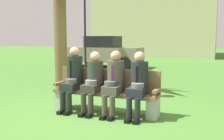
{
  "coord_description": "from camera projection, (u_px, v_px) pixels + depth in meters",
  "views": [
    {
      "loc": [
        2.25,
        -4.54,
        1.53
      ],
      "look_at": [
        0.12,
        0.68,
        0.85
      ],
      "focal_mm": 41.39,
      "sensor_mm": 36.0,
      "label": 1
    }
  ],
  "objects": [
    {
      "name": "ground_plane",
      "position": [
        94.0,
        115.0,
        5.2
      ],
      "size": [
        80.0,
        80.0,
        0.0
      ],
      "primitive_type": "plane",
      "color": "#487D30"
    },
    {
      "name": "park_bench",
      "position": [
        106.0,
        91.0,
        5.41
      ],
      "size": [
        2.25,
        0.44,
        0.9
      ],
      "color": "brown",
      "rests_on": "ground"
    },
    {
      "name": "seated_man_leftmost",
      "position": [
        73.0,
        75.0,
        5.52
      ],
      "size": [
        0.34,
        0.72,
        1.36
      ],
      "color": "#1E2823",
      "rests_on": "ground"
    },
    {
      "name": "seated_man_centerleft",
      "position": [
        93.0,
        79.0,
        5.33
      ],
      "size": [
        0.34,
        0.72,
        1.27
      ],
      "color": "#38332D",
      "rests_on": "ground"
    },
    {
      "name": "seated_man_centerright",
      "position": [
        114.0,
        80.0,
        5.16
      ],
      "size": [
        0.34,
        0.72,
        1.29
      ],
      "color": "#4C473D",
      "rests_on": "ground"
    },
    {
      "name": "seated_man_rightmost",
      "position": [
        138.0,
        81.0,
        4.97
      ],
      "size": [
        0.34,
        0.72,
        1.29
      ],
      "color": "#23232D",
      "rests_on": "ground"
    },
    {
      "name": "shrub_near_bench",
      "position": [
        105.0,
        83.0,
        7.33
      ],
      "size": [
        0.91,
        0.84,
        0.57
      ],
      "primitive_type": "ellipsoid",
      "color": "#326932",
      "rests_on": "ground"
    },
    {
      "name": "parked_car_near",
      "position": [
        105.0,
        52.0,
        14.05
      ],
      "size": [
        3.91,
        1.73,
        1.68
      ],
      "color": "slate",
      "rests_on": "ground"
    },
    {
      "name": "street_lamp",
      "position": [
        85.0,
        23.0,
        12.68
      ],
      "size": [
        0.24,
        0.24,
        3.84
      ],
      "color": "black",
      "rests_on": "ground"
    },
    {
      "name": "building_backdrop",
      "position": [
        159.0,
        1.0,
        24.1
      ],
      "size": [
        10.73,
        8.44,
        10.05
      ],
      "color": "#BDB98C",
      "rests_on": "ground"
    }
  ]
}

